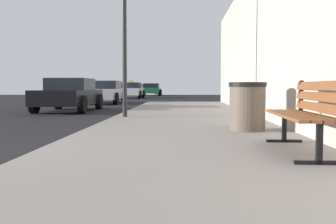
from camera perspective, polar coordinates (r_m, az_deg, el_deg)
name	(u,v)px	position (r m, az deg, el deg)	size (l,w,h in m)	color
sidewalk	(193,155)	(5.09, 3.63, -6.24)	(4.00, 32.00, 0.15)	gray
bench	(307,110)	(5.13, 19.43, 0.27)	(0.56, 1.88, 0.89)	brown
trash_bin	(247,106)	(7.33, 11.38, 0.83)	(0.68, 0.68, 0.88)	brown
car_black	(70,94)	(15.72, -14.02, 2.48)	(1.94, 4.24, 1.27)	black
car_silver	(105,92)	(22.42, -9.10, 2.88)	(1.96, 4.47, 1.27)	#B7B7BF
car_white	(131,90)	(32.23, -5.35, 3.15)	(1.92, 4.14, 1.43)	white
car_green	(152,89)	(40.84, -2.38, 3.27)	(1.95, 4.04, 1.27)	#196638
car_yellow	(149,89)	(49.10, -2.72, 3.35)	(2.01, 4.10, 1.27)	yellow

